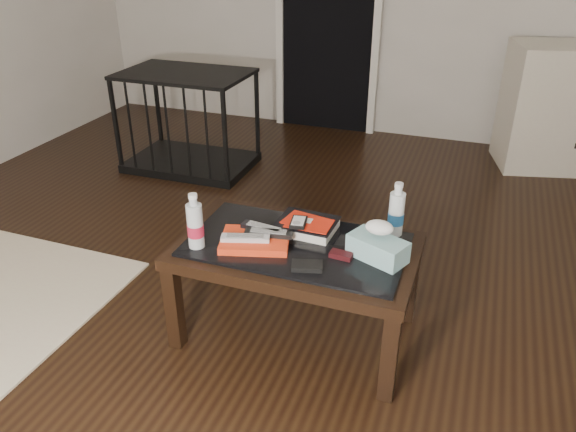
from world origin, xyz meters
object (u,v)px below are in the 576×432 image
tissue_box (378,248)px  coffee_table (297,256)px  water_bottle_left (195,221)px  water_bottle_right (397,209)px  textbook (307,226)px  pet_crate (190,137)px

tissue_box → coffee_table: bearing=-157.1°
water_bottle_left → tissue_box: bearing=12.4°
water_bottle_right → tissue_box: 0.24m
water_bottle_right → textbook: bearing=-164.6°
coffee_table → textbook: (0.01, 0.12, 0.09)m
coffee_table → textbook: bearing=87.2°
water_bottle_left → water_bottle_right: 0.84m
tissue_box → pet_crate: bearing=160.8°
textbook → water_bottle_left: (-0.39, -0.28, 0.10)m
water_bottle_left → tissue_box: (0.72, 0.16, -0.07)m
pet_crate → tissue_box: bearing=-43.2°
water_bottle_left → pet_crate: bearing=119.9°
pet_crate → textbook: bearing=-47.1°
coffee_table → water_bottle_left: bearing=-157.2°
water_bottle_right → tissue_box: (-0.03, -0.22, -0.07)m
coffee_table → tissue_box: size_ratio=4.35×
water_bottle_right → tissue_box: water_bottle_right is taller
water_bottle_right → tissue_box: size_ratio=1.03×
water_bottle_left → water_bottle_right: (0.75, 0.38, 0.00)m
pet_crate → tissue_box: (1.72, -1.57, 0.28)m
textbook → water_bottle_right: (0.36, 0.10, 0.10)m
coffee_table → pet_crate: 2.10m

